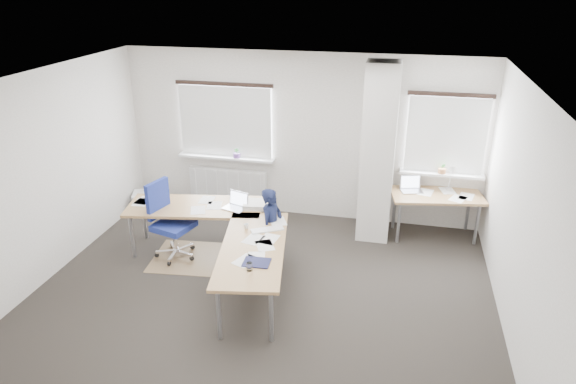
% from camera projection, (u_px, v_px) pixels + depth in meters
% --- Properties ---
extents(ground, '(6.00, 6.00, 0.00)m').
position_uv_depth(ground, '(263.00, 292.00, 6.85)').
color(ground, '#2A2522').
rests_on(ground, ground).
extents(room_shell, '(6.04, 5.04, 2.82)m').
position_uv_depth(room_shell, '(284.00, 158.00, 6.53)').
color(room_shell, beige).
rests_on(room_shell, ground).
extents(floor_mat, '(1.26, 1.10, 0.01)m').
position_uv_depth(floor_mat, '(193.00, 258.00, 7.67)').
color(floor_mat, olive).
rests_on(floor_mat, ground).
extents(white_crate, '(0.65, 0.55, 0.33)m').
position_uv_depth(white_crate, '(150.00, 201.00, 9.17)').
color(white_crate, white).
rests_on(white_crate, ground).
extents(desk_main, '(2.82, 2.63, 0.96)m').
position_uv_depth(desk_main, '(226.00, 227.00, 7.09)').
color(desk_main, '#996941').
rests_on(desk_main, ground).
extents(desk_side, '(1.50, 0.93, 1.22)m').
position_uv_depth(desk_side, '(436.00, 197.00, 8.06)').
color(desk_side, '#996941').
rests_on(desk_side, ground).
extents(task_chair, '(0.65, 0.64, 1.16)m').
position_uv_depth(task_chair, '(172.00, 236.00, 7.61)').
color(task_chair, navy).
rests_on(task_chair, ground).
extents(person, '(0.40, 0.50, 1.20)m').
position_uv_depth(person, '(272.00, 228.00, 7.24)').
color(person, black).
rests_on(person, ground).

